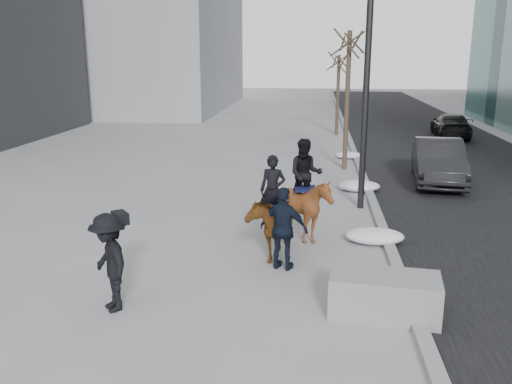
# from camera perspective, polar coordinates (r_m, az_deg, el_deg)

# --- Properties ---
(ground) EXTENTS (120.00, 120.00, 0.00)m
(ground) POSITION_cam_1_polar(r_m,az_deg,el_deg) (10.96, -0.69, -9.19)
(ground) COLOR gray
(ground) RESTS_ON ground
(road) EXTENTS (8.00, 90.00, 0.01)m
(road) POSITION_cam_1_polar(r_m,az_deg,el_deg) (21.24, 21.89, 1.48)
(road) COLOR black
(road) RESTS_ON ground
(curb) EXTENTS (0.25, 90.00, 0.12)m
(curb) POSITION_cam_1_polar(r_m,az_deg,el_deg) (20.50, 11.08, 1.98)
(curb) COLOR gray
(curb) RESTS_ON ground
(planter) EXTENTS (1.94, 1.14, 0.74)m
(planter) POSITION_cam_1_polar(r_m,az_deg,el_deg) (9.68, 13.36, -10.55)
(planter) COLOR gray
(planter) RESTS_ON ground
(car_near) EXTENTS (2.08, 4.67, 1.49)m
(car_near) POSITION_cam_1_polar(r_m,az_deg,el_deg) (19.80, 18.64, 3.07)
(car_near) COLOR black
(car_near) RESTS_ON ground
(car_far) EXTENTS (2.21, 4.51, 1.26)m
(car_far) POSITION_cam_1_polar(r_m,az_deg,el_deg) (30.92, 19.82, 6.62)
(car_far) COLOR black
(car_far) RESTS_ON ground
(tree_near) EXTENTS (1.20, 1.20, 5.77)m
(tree_near) POSITION_cam_1_polar(r_m,az_deg,el_deg) (21.01, 9.60, 10.14)
(tree_near) COLOR #352C1F
(tree_near) RESTS_ON ground
(tree_far) EXTENTS (1.20, 1.20, 4.76)m
(tree_far) POSITION_cam_1_polar(r_m,az_deg,el_deg) (30.13, 8.62, 10.47)
(tree_far) COLOR #332B1E
(tree_far) RESTS_ON ground
(mounted_left) EXTENTS (1.03, 1.84, 2.26)m
(mounted_left) POSITION_cam_1_polar(r_m,az_deg,el_deg) (11.85, 1.70, -3.00)
(mounted_left) COLOR #532A10
(mounted_left) RESTS_ON ground
(mounted_right) EXTENTS (1.35, 1.50, 2.45)m
(mounted_right) POSITION_cam_1_polar(r_m,az_deg,el_deg) (12.88, 5.15, -0.96)
(mounted_right) COLOR #532810
(mounted_right) RESTS_ON ground
(feeder) EXTENTS (1.11, 1.00, 1.75)m
(feeder) POSITION_cam_1_polar(r_m,az_deg,el_deg) (11.18, 2.95, -3.90)
(feeder) COLOR black
(feeder) RESTS_ON ground
(camera_crew) EXTENTS (1.21, 1.29, 1.75)m
(camera_crew) POSITION_cam_1_polar(r_m,az_deg,el_deg) (9.76, -15.17, -7.14)
(camera_crew) COLOR black
(camera_crew) RESTS_ON ground
(lamppost) EXTENTS (0.25, 1.91, 9.09)m
(lamppost) POSITION_cam_1_polar(r_m,az_deg,el_deg) (15.36, 11.88, 16.40)
(lamppost) COLOR black
(lamppost) RESTS_ON ground
(snow_piles) EXTENTS (1.38, 14.82, 0.35)m
(snow_piles) POSITION_cam_1_polar(r_m,az_deg,el_deg) (16.08, 11.30, -1.09)
(snow_piles) COLOR silver
(snow_piles) RESTS_ON ground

